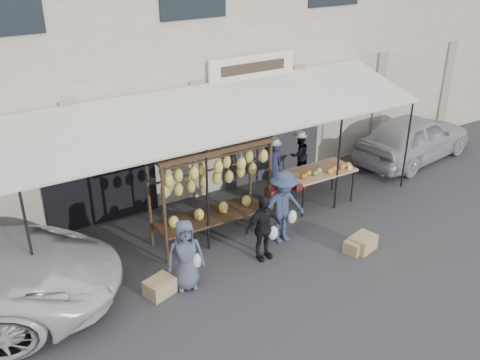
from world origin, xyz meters
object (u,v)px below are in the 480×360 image
at_px(banana_rack, 212,174).
at_px(crate_far, 160,287).
at_px(vendor_left, 274,166).
at_px(crate_near_a, 355,246).
at_px(crate_near_b, 363,243).
at_px(customer_right, 283,207).
at_px(customer_mid, 263,228).
at_px(produce_table, 321,172).
at_px(sedan, 414,137).
at_px(customer_left, 185,255).
at_px(vendor_right, 299,155).

xyz_separation_m(banana_rack, crate_far, (-1.80, -1.20, -1.41)).
relative_size(vendor_left, crate_near_a, 2.68).
height_order(vendor_left, crate_near_a, vendor_left).
xyz_separation_m(crate_near_a, crate_near_b, (0.18, -0.03, 0.03)).
distance_m(banana_rack, customer_right, 1.69).
xyz_separation_m(crate_near_a, crate_far, (-4.14, 0.82, 0.02)).
bearing_deg(customer_mid, produce_table, 26.04).
xyz_separation_m(customer_right, crate_far, (-3.06, -0.36, -0.67)).
relative_size(customer_mid, customer_right, 0.86).
distance_m(crate_near_a, sedan, 5.63).
height_order(customer_right, crate_near_b, customer_right).
height_order(produce_table, crate_near_a, produce_table).
distance_m(customer_left, customer_right, 2.56).
bearing_deg(sedan, customer_left, 95.41).
bearing_deg(vendor_right, customer_right, 45.34).
xyz_separation_m(customer_left, customer_mid, (1.79, 0.08, -0.01)).
height_order(banana_rack, customer_right, banana_rack).
bearing_deg(banana_rack, vendor_left, 17.51).
xyz_separation_m(produce_table, customer_right, (-1.78, -0.92, -0.05)).
relative_size(produce_table, crate_near_b, 3.09).
bearing_deg(sedan, produce_table, 92.06).
xyz_separation_m(banana_rack, vendor_right, (3.11, 1.04, -0.61)).
relative_size(customer_left, customer_mid, 1.01).
relative_size(vendor_right, crate_far, 2.08).
bearing_deg(crate_near_a, crate_far, 168.83).
relative_size(banana_rack, sedan, 0.64).
bearing_deg(customer_mid, vendor_left, 49.91).
relative_size(vendor_left, customer_right, 0.74).
height_order(vendor_left, customer_left, vendor_left).
height_order(crate_far, sedan, sedan).
bearing_deg(crate_far, produce_table, 14.77).
bearing_deg(crate_far, vendor_left, 25.70).
height_order(vendor_right, crate_near_b, vendor_right).
bearing_deg(vendor_left, crate_far, 28.48).
bearing_deg(customer_left, banana_rack, 59.20).
bearing_deg(vendor_right, vendor_left, 20.03).
distance_m(vendor_right, crate_near_a, 3.26).
bearing_deg(vendor_right, crate_far, 24.37).
bearing_deg(banana_rack, crate_near_a, -40.87).
xyz_separation_m(customer_mid, customer_right, (0.74, 0.34, 0.12)).
bearing_deg(customer_right, vendor_left, 62.67).
xyz_separation_m(crate_near_b, sedan, (4.63, 2.90, 0.53)).
relative_size(vendor_right, customer_mid, 0.78).
height_order(crate_near_b, crate_far, crate_near_b).
distance_m(produce_table, customer_left, 4.52).
bearing_deg(sedan, crate_near_a, 112.17).
relative_size(crate_near_b, sedan, 0.14).
height_order(crate_near_b, sedan, sedan).
distance_m(vendor_left, customer_mid, 2.40).
relative_size(banana_rack, vendor_right, 2.34).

